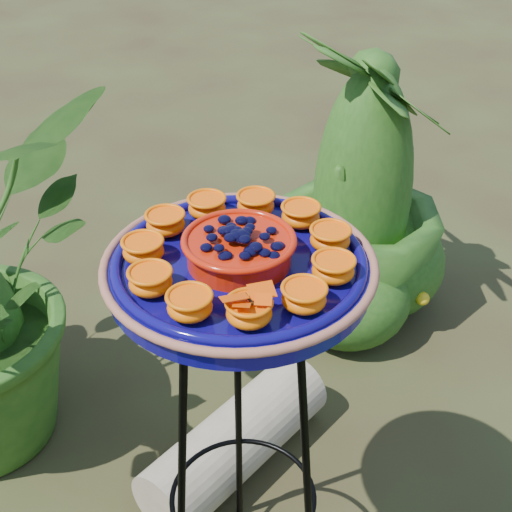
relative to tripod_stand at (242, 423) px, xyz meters
name	(u,v)px	position (x,y,z in m)	size (l,w,h in m)	color
tripod_stand	(242,423)	(0.00, 0.00, 0.00)	(0.36, 0.36, 0.79)	black
feeder_dish	(239,263)	(0.00, 0.00, 0.35)	(0.50, 0.50, 0.09)	#0B0754
driftwood_log	(236,440)	(0.09, 0.29, -0.39)	(0.17, 0.17, 0.52)	tan
shrub_back_right	(363,186)	(0.67, 0.75, -0.04)	(0.50, 0.50, 0.89)	#1E4913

